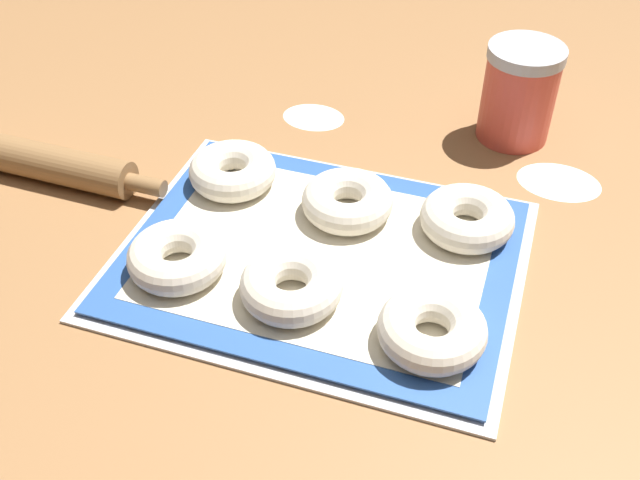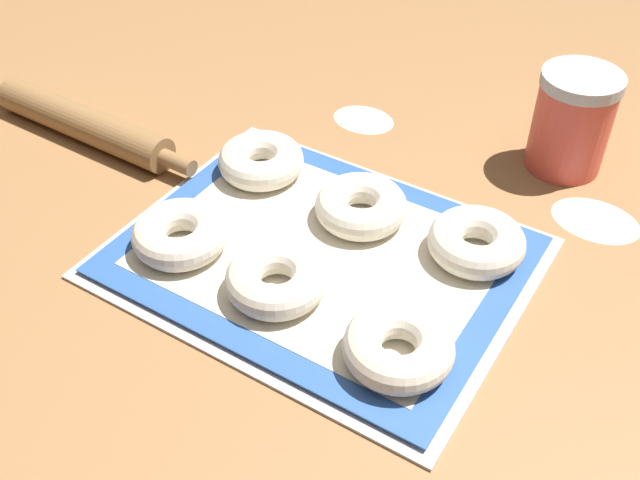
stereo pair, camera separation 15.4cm
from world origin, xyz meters
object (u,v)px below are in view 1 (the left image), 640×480
(baking_tray, at_px, (320,257))
(bagel_front_right, at_px, (432,329))
(bagel_back_right, at_px, (467,218))
(flour_canister, at_px, (519,93))
(bagel_back_center, at_px, (344,200))
(rolling_pin, at_px, (29,159))
(bagel_front_left, at_px, (177,257))
(bagel_back_left, at_px, (233,171))
(bagel_front_center, at_px, (291,285))

(baking_tray, bearing_deg, bagel_front_right, -31.90)
(bagel_back_right, xyz_separation_m, flour_canister, (0.02, 0.24, 0.04))
(bagel_back_center, distance_m, rolling_pin, 0.43)
(bagel_back_right, bearing_deg, flour_canister, 84.45)
(bagel_front_left, xyz_separation_m, bagel_back_center, (0.15, 0.16, 0.00))
(bagel_front_right, bearing_deg, bagel_back_center, 130.18)
(bagel_back_left, relative_size, bagel_back_right, 1.00)
(bagel_back_right, bearing_deg, bagel_front_right, -90.77)
(bagel_front_left, xyz_separation_m, bagel_back_right, (0.30, 0.17, 0.00))
(baking_tray, xyz_separation_m, bagel_back_center, (0.00, 0.08, 0.03))
(bagel_front_left, bearing_deg, bagel_back_left, 92.18)
(bagel_back_left, distance_m, flour_canister, 0.41)
(bagel_front_right, height_order, flour_canister, flour_canister)
(baking_tray, distance_m, rolling_pin, 0.42)
(bagel_front_left, bearing_deg, bagel_front_right, -3.18)
(bagel_front_right, bearing_deg, bagel_back_right, 89.23)
(baking_tray, relative_size, bagel_front_right, 4.15)
(bagel_front_right, distance_m, bagel_back_right, 0.19)
(bagel_front_center, relative_size, bagel_front_right, 1.00)
(bagel_front_right, distance_m, flour_canister, 0.43)
(bagel_back_left, bearing_deg, flour_canister, 36.89)
(bagel_front_left, height_order, bagel_front_center, same)
(baking_tray, relative_size, bagel_front_left, 4.15)
(bagel_front_right, distance_m, rolling_pin, 0.58)
(bagel_back_right, height_order, rolling_pin, same)
(bagel_back_center, bearing_deg, bagel_front_center, -93.77)
(bagel_back_left, height_order, rolling_pin, same)
(bagel_front_left, distance_m, bagel_back_center, 0.21)
(baking_tray, distance_m, flour_canister, 0.39)
(baking_tray, bearing_deg, bagel_back_left, 148.24)
(rolling_pin, bearing_deg, bagel_front_center, -16.03)
(bagel_front_right, relative_size, bagel_back_right, 1.00)
(bagel_front_left, distance_m, rolling_pin, 0.30)
(bagel_front_right, bearing_deg, bagel_back_left, 148.17)
(bagel_front_center, bearing_deg, baking_tray, 85.72)
(bagel_back_center, distance_m, flour_canister, 0.31)
(bagel_front_center, distance_m, rolling_pin, 0.43)
(bagel_front_right, xyz_separation_m, bagel_back_left, (-0.30, 0.19, 0.00))
(bagel_front_left, relative_size, bagel_back_center, 1.00)
(bagel_front_left, distance_m, bagel_front_right, 0.29)
(bagel_back_left, bearing_deg, bagel_back_right, 0.09)
(bagel_back_left, bearing_deg, bagel_front_right, -31.83)
(bagel_front_center, bearing_deg, bagel_front_left, 179.13)
(bagel_back_left, distance_m, bagel_back_right, 0.30)
(bagel_front_center, bearing_deg, bagel_front_right, -5.18)
(bagel_back_center, bearing_deg, baking_tray, -93.26)
(bagel_front_center, bearing_deg, flour_canister, 66.31)
(rolling_pin, bearing_deg, bagel_back_right, 5.35)
(bagel_front_right, distance_m, bagel_back_left, 0.35)
(bagel_front_left, xyz_separation_m, rolling_pin, (-0.28, 0.12, -0.01))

